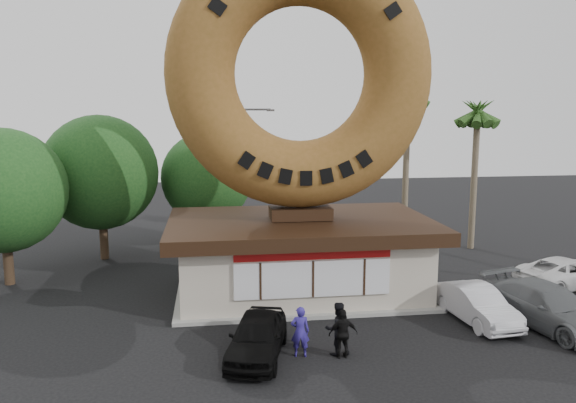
# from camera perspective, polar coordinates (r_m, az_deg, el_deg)

# --- Properties ---
(ground) EXTENTS (90.00, 90.00, 0.00)m
(ground) POSITION_cam_1_polar(r_m,az_deg,el_deg) (19.36, 4.12, -14.82)
(ground) COLOR black
(ground) RESTS_ON ground
(donut_shop) EXTENTS (11.20, 7.20, 3.80)m
(donut_shop) POSITION_cam_1_polar(r_m,az_deg,el_deg) (24.34, 1.26, -5.29)
(donut_shop) COLOR beige
(donut_shop) RESTS_ON ground
(giant_donut) EXTENTS (11.05, 2.82, 11.05)m
(giant_donut) POSITION_cam_1_polar(r_m,az_deg,el_deg) (23.60, 1.32, 12.77)
(giant_donut) COLOR brown
(giant_donut) RESTS_ON donut_shop
(tree_west) EXTENTS (6.00, 6.00, 7.65)m
(tree_west) POSITION_cam_1_polar(r_m,az_deg,el_deg) (30.98, -18.53, 2.81)
(tree_west) COLOR #473321
(tree_west) RESTS_ON ground
(tree_mid) EXTENTS (5.20, 5.20, 6.63)m
(tree_mid) POSITION_cam_1_polar(r_m,az_deg,el_deg) (32.50, -8.25, 2.38)
(tree_mid) COLOR #473321
(tree_mid) RESTS_ON ground
(tree_far) EXTENTS (5.60, 5.60, 7.14)m
(tree_far) POSITION_cam_1_polar(r_m,az_deg,el_deg) (28.08, -27.03, 0.99)
(tree_far) COLOR #473321
(tree_far) RESTS_ON ground
(palm_near) EXTENTS (2.60, 2.60, 9.75)m
(palm_near) POSITION_cam_1_polar(r_m,az_deg,el_deg) (33.22, 12.12, 10.01)
(palm_near) COLOR #726651
(palm_near) RESTS_ON ground
(palm_far) EXTENTS (2.60, 2.60, 8.75)m
(palm_far) POSITION_cam_1_polar(r_m,az_deg,el_deg) (33.21, 18.70, 8.13)
(palm_far) COLOR #726651
(palm_far) RESTS_ON ground
(street_lamp) EXTENTS (2.11, 0.20, 8.00)m
(street_lamp) POSITION_cam_1_polar(r_m,az_deg,el_deg) (33.50, -4.58, 3.45)
(street_lamp) COLOR #59595E
(street_lamp) RESTS_ON ground
(person_left) EXTENTS (0.65, 0.46, 1.68)m
(person_left) POSITION_cam_1_polar(r_m,az_deg,el_deg) (18.57, 1.24, -13.07)
(person_left) COLOR navy
(person_left) RESTS_ON ground
(person_center) EXTENTS (0.97, 0.82, 1.77)m
(person_center) POSITION_cam_1_polar(r_m,az_deg,el_deg) (18.75, 5.05, -12.72)
(person_center) COLOR black
(person_center) RESTS_ON ground
(person_right) EXTENTS (0.95, 0.41, 1.62)m
(person_right) POSITION_cam_1_polar(r_m,az_deg,el_deg) (18.57, 5.62, -13.21)
(person_right) COLOR black
(person_right) RESTS_ON ground
(car_black) EXTENTS (2.61, 4.36, 1.39)m
(car_black) POSITION_cam_1_polar(r_m,az_deg,el_deg) (18.61, -3.17, -13.51)
(car_black) COLOR black
(car_black) RESTS_ON ground
(car_silver) EXTENTS (1.91, 4.25, 1.35)m
(car_silver) POSITION_cam_1_polar(r_m,az_deg,el_deg) (22.56, 18.62, -9.88)
(car_silver) COLOR #B4B4BA
(car_silver) RESTS_ON ground
(car_grey) EXTENTS (3.45, 5.70, 1.54)m
(car_grey) POSITION_cam_1_polar(r_m,az_deg,el_deg) (23.00, 24.90, -9.65)
(car_grey) COLOR slate
(car_grey) RESTS_ON ground
(car_white) EXTENTS (5.15, 3.35, 1.32)m
(car_white) POSITION_cam_1_polar(r_m,az_deg,el_deg) (28.41, 26.47, -6.45)
(car_white) COLOR silver
(car_white) RESTS_ON ground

